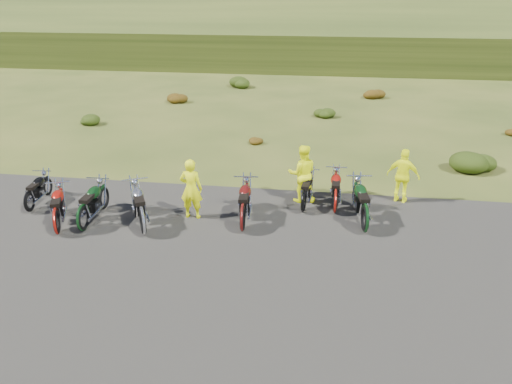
% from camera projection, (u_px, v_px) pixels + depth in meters
% --- Properties ---
extents(ground, '(300.00, 300.00, 0.00)m').
position_uv_depth(ground, '(217.00, 243.00, 13.49)').
color(ground, '#324216').
rests_on(ground, ground).
extents(gravel_pad, '(20.00, 12.00, 0.04)m').
position_uv_depth(gravel_pad, '(198.00, 283.00, 11.66)').
color(gravel_pad, black).
rests_on(gravel_pad, ground).
extents(hill_slope, '(300.00, 45.97, 9.37)m').
position_uv_depth(hill_slope, '(310.00, 44.00, 59.15)').
color(hill_slope, '#2A3B13').
rests_on(hill_slope, ground).
extents(hill_plateau, '(300.00, 90.00, 9.17)m').
position_uv_depth(hill_plateau, '(323.00, 16.00, 113.94)').
color(hill_plateau, '#2A3B13').
rests_on(hill_plateau, ground).
extents(shrub_1, '(1.03, 1.03, 0.61)m').
position_uv_depth(shrub_1, '(89.00, 118.00, 24.95)').
color(shrub_1, '#1F380E').
rests_on(shrub_1, ground).
extents(shrub_2, '(1.30, 1.30, 0.77)m').
position_uv_depth(shrub_2, '(176.00, 97.00, 29.36)').
color(shrub_2, '#5C2D0B').
rests_on(shrub_2, ground).
extents(shrub_3, '(1.56, 1.56, 0.92)m').
position_uv_depth(shrub_3, '(240.00, 81.00, 33.77)').
color(shrub_3, '#1F380E').
rests_on(shrub_3, ground).
extents(shrub_4, '(0.77, 0.77, 0.45)m').
position_uv_depth(shrub_4, '(254.00, 139.00, 21.86)').
color(shrub_4, '#5C2D0B').
rests_on(shrub_4, ground).
extents(shrub_5, '(1.03, 1.03, 0.61)m').
position_uv_depth(shrub_5, '(324.00, 111.00, 26.27)').
color(shrub_5, '#1F380E').
rests_on(shrub_5, ground).
extents(shrub_6, '(1.30, 1.30, 0.77)m').
position_uv_depth(shrub_6, '(373.00, 92.00, 30.68)').
color(shrub_6, '#5C2D0B').
rests_on(shrub_6, ground).
extents(shrub_7, '(1.56, 1.56, 0.92)m').
position_uv_depth(shrub_7, '(475.00, 158.00, 18.65)').
color(shrub_7, '#1F380E').
rests_on(shrub_7, ground).
extents(shrub_8, '(0.77, 0.77, 0.45)m').
position_uv_depth(shrub_8, '(511.00, 130.00, 23.18)').
color(shrub_8, '#5C2D0B').
rests_on(shrub_8, ground).
extents(motorcycle_0, '(0.79, 1.91, 0.97)m').
position_uv_depth(motorcycle_0, '(32.00, 212.00, 15.35)').
color(motorcycle_0, black).
rests_on(motorcycle_0, ground).
extents(motorcycle_1, '(1.49, 2.25, 1.12)m').
position_uv_depth(motorcycle_1, '(59.00, 234.00, 13.97)').
color(motorcycle_1, maroon).
rests_on(motorcycle_1, ground).
extents(motorcycle_2, '(0.82, 2.23, 1.15)m').
position_uv_depth(motorcycle_2, '(85.00, 231.00, 14.16)').
color(motorcycle_2, black).
rests_on(motorcycle_2, ground).
extents(motorcycle_3, '(1.76, 2.42, 1.22)m').
position_uv_depth(motorcycle_3, '(144.00, 235.00, 13.93)').
color(motorcycle_3, '#ADADB2').
rests_on(motorcycle_3, ground).
extents(motorcycle_4, '(0.95, 2.33, 1.19)m').
position_uv_depth(motorcycle_4, '(243.00, 231.00, 14.15)').
color(motorcycle_4, '#510F0D').
rests_on(motorcycle_4, ground).
extents(motorcycle_5, '(0.83, 2.02, 1.03)m').
position_uv_depth(motorcycle_5, '(303.00, 212.00, 15.33)').
color(motorcycle_5, black).
rests_on(motorcycle_5, ground).
extents(motorcycle_6, '(0.70, 2.08, 1.09)m').
position_uv_depth(motorcycle_6, '(334.00, 213.00, 15.29)').
color(motorcycle_6, '#98120B').
rests_on(motorcycle_6, ground).
extents(motorcycle_7, '(1.07, 2.42, 1.23)m').
position_uv_depth(motorcycle_7, '(364.00, 232.00, 14.09)').
color(motorcycle_7, black).
rests_on(motorcycle_7, ground).
extents(person_middle, '(0.68, 0.45, 1.83)m').
position_uv_depth(person_middle, '(191.00, 190.00, 14.61)').
color(person_middle, '#F6FF0D').
rests_on(person_middle, ground).
extents(person_right_a, '(1.02, 0.85, 1.86)m').
position_uv_depth(person_right_a, '(302.00, 174.00, 15.74)').
color(person_right_a, '#F6FF0D').
rests_on(person_right_a, ground).
extents(person_right_b, '(1.11, 0.75, 1.75)m').
position_uv_depth(person_right_b, '(403.00, 177.00, 15.71)').
color(person_right_b, '#F6FF0D').
rests_on(person_right_b, ground).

